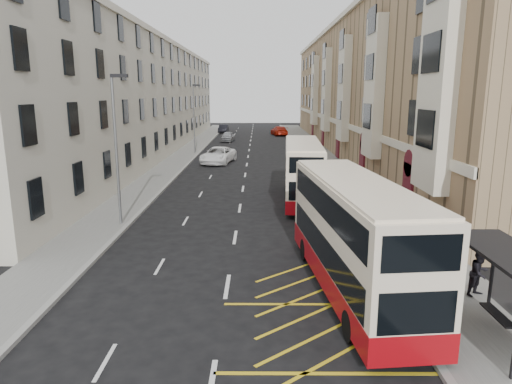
{
  "coord_description": "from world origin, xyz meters",
  "views": [
    {
      "loc": [
        1.18,
        -12.15,
        7.2
      ],
      "look_at": [
        1.07,
        9.37,
        2.5
      ],
      "focal_mm": 32.0,
      "sensor_mm": 36.0,
      "label": 1
    }
  ],
  "objects_px": {
    "double_decker_rear": "(303,171)",
    "street_lamp_far": "(194,115)",
    "car_dark": "(224,129)",
    "street_lamp_near": "(117,142)",
    "litter_bin": "(438,324)",
    "double_decker_front": "(354,236)",
    "pedestrian_mid": "(479,273)",
    "pedestrian_far": "(386,234)",
    "car_red": "(279,131)",
    "car_silver": "(228,137)",
    "white_van": "(218,155)"
  },
  "relations": [
    {
      "from": "litter_bin",
      "to": "car_silver",
      "type": "xyz_separation_m",
      "value": [
        -9.78,
        56.68,
        0.05
      ]
    },
    {
      "from": "street_lamp_far",
      "to": "white_van",
      "type": "distance_m",
      "value": 8.63
    },
    {
      "from": "car_dark",
      "to": "car_red",
      "type": "xyz_separation_m",
      "value": [
        9.98,
        -5.24,
        0.04
      ]
    },
    {
      "from": "car_red",
      "to": "street_lamp_near",
      "type": "bearing_deg",
      "value": 69.05
    },
    {
      "from": "car_silver",
      "to": "street_lamp_far",
      "type": "bearing_deg",
      "value": -95.52
    },
    {
      "from": "street_lamp_near",
      "to": "pedestrian_mid",
      "type": "bearing_deg",
      "value": -30.56
    },
    {
      "from": "litter_bin",
      "to": "pedestrian_mid",
      "type": "bearing_deg",
      "value": 49.39
    },
    {
      "from": "street_lamp_near",
      "to": "white_van",
      "type": "xyz_separation_m",
      "value": [
        3.34,
        23.01,
        -3.81
      ]
    },
    {
      "from": "pedestrian_far",
      "to": "car_red",
      "type": "bearing_deg",
      "value": -70.35
    },
    {
      "from": "street_lamp_near",
      "to": "car_silver",
      "type": "distance_m",
      "value": 44.83
    },
    {
      "from": "white_van",
      "to": "pedestrian_mid",
      "type": "bearing_deg",
      "value": -58.84
    },
    {
      "from": "pedestrian_far",
      "to": "white_van",
      "type": "relative_size",
      "value": 0.26
    },
    {
      "from": "car_silver",
      "to": "car_red",
      "type": "relative_size",
      "value": 0.8
    },
    {
      "from": "car_dark",
      "to": "street_lamp_near",
      "type": "bearing_deg",
      "value": -88.52
    },
    {
      "from": "street_lamp_far",
      "to": "white_van",
      "type": "relative_size",
      "value": 1.35
    },
    {
      "from": "street_lamp_near",
      "to": "pedestrian_mid",
      "type": "xyz_separation_m",
      "value": [
        15.33,
        -9.05,
        -3.64
      ]
    },
    {
      "from": "double_decker_rear",
      "to": "car_dark",
      "type": "height_order",
      "value": "double_decker_rear"
    },
    {
      "from": "street_lamp_far",
      "to": "pedestrian_mid",
      "type": "bearing_deg",
      "value": -68.57
    },
    {
      "from": "street_lamp_near",
      "to": "litter_bin",
      "type": "height_order",
      "value": "street_lamp_near"
    },
    {
      "from": "pedestrian_mid",
      "to": "car_dark",
      "type": "bearing_deg",
      "value": 71.83
    },
    {
      "from": "double_decker_rear",
      "to": "car_silver",
      "type": "relative_size",
      "value": 2.32
    },
    {
      "from": "car_silver",
      "to": "car_dark",
      "type": "distance_m",
      "value": 15.42
    },
    {
      "from": "double_decker_front",
      "to": "pedestrian_mid",
      "type": "bearing_deg",
      "value": -13.52
    },
    {
      "from": "double_decker_front",
      "to": "car_red",
      "type": "bearing_deg",
      "value": 84.26
    },
    {
      "from": "litter_bin",
      "to": "double_decker_front",
      "type": "bearing_deg",
      "value": 115.1
    },
    {
      "from": "double_decker_front",
      "to": "litter_bin",
      "type": "bearing_deg",
      "value": -70.51
    },
    {
      "from": "double_decker_rear",
      "to": "white_van",
      "type": "bearing_deg",
      "value": 116.36
    },
    {
      "from": "street_lamp_far",
      "to": "car_dark",
      "type": "distance_m",
      "value": 30.16
    },
    {
      "from": "car_silver",
      "to": "car_dark",
      "type": "height_order",
      "value": "car_dark"
    },
    {
      "from": "street_lamp_near",
      "to": "street_lamp_far",
      "type": "bearing_deg",
      "value": 90.0
    },
    {
      "from": "double_decker_front",
      "to": "street_lamp_far",
      "type": "bearing_deg",
      "value": 100.33
    },
    {
      "from": "litter_bin",
      "to": "car_silver",
      "type": "bearing_deg",
      "value": 99.79
    },
    {
      "from": "car_dark",
      "to": "litter_bin",
      "type": "bearing_deg",
      "value": -78.3
    },
    {
      "from": "white_van",
      "to": "car_red",
      "type": "bearing_deg",
      "value": 86.83
    },
    {
      "from": "car_dark",
      "to": "car_red",
      "type": "bearing_deg",
      "value": -25.1
    },
    {
      "from": "street_lamp_far",
      "to": "car_silver",
      "type": "relative_size",
      "value": 1.83
    },
    {
      "from": "double_decker_rear",
      "to": "pedestrian_mid",
      "type": "bearing_deg",
      "value": -68.95
    },
    {
      "from": "litter_bin",
      "to": "car_silver",
      "type": "height_order",
      "value": "car_silver"
    },
    {
      "from": "pedestrian_mid",
      "to": "car_silver",
      "type": "distance_m",
      "value": 55.03
    },
    {
      "from": "street_lamp_far",
      "to": "car_red",
      "type": "height_order",
      "value": "street_lamp_far"
    },
    {
      "from": "litter_bin",
      "to": "pedestrian_far",
      "type": "bearing_deg",
      "value": 85.39
    },
    {
      "from": "pedestrian_far",
      "to": "car_dark",
      "type": "xyz_separation_m",
      "value": [
        -12.18,
        64.14,
        -0.18
      ]
    },
    {
      "from": "street_lamp_near",
      "to": "car_dark",
      "type": "distance_m",
      "value": 60.03
    },
    {
      "from": "car_silver",
      "to": "car_red",
      "type": "bearing_deg",
      "value": 56.69
    },
    {
      "from": "double_decker_front",
      "to": "litter_bin",
      "type": "height_order",
      "value": "double_decker_front"
    },
    {
      "from": "street_lamp_near",
      "to": "car_red",
      "type": "distance_m",
      "value": 55.91
    },
    {
      "from": "pedestrian_far",
      "to": "car_dark",
      "type": "bearing_deg",
      "value": -61.74
    },
    {
      "from": "pedestrian_far",
      "to": "litter_bin",
      "type": "bearing_deg",
      "value": 102.9
    },
    {
      "from": "double_decker_rear",
      "to": "street_lamp_far",
      "type": "bearing_deg",
      "value": 117.13
    },
    {
      "from": "car_silver",
      "to": "white_van",
      "type": "bearing_deg",
      "value": -83.07
    }
  ]
}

